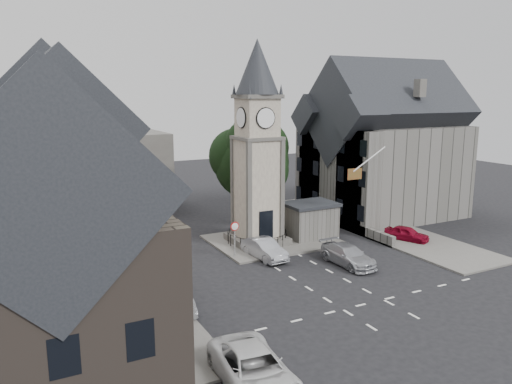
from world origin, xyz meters
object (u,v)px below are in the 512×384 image
clock_tower (257,145)px  stone_shelter (310,220)px  car_east_red (407,234)px  car_west_blue (151,305)px  pedestrian (379,221)px

clock_tower → stone_shelter: (4.80, -0.49, -6.57)m
clock_tower → stone_shelter: bearing=-5.8°
stone_shelter → car_east_red: bearing=-33.9°
stone_shelter → car_west_blue: (-16.30, -8.91, -0.83)m
car_east_red → pedestrian: size_ratio=2.04×
clock_tower → car_west_blue: 16.59m
car_east_red → pedestrian: pedestrian is taller
clock_tower → pedestrian: bearing=-7.7°
clock_tower → car_east_red: clock_tower is taller
clock_tower → car_east_red: bearing=-23.5°
stone_shelter → pedestrian: 6.81m
car_west_blue → pedestrian: bearing=-72.4°
pedestrian → car_west_blue: bearing=14.5°
stone_shelter → car_west_blue: size_ratio=1.02×
clock_tower → car_west_blue: clock_tower is taller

